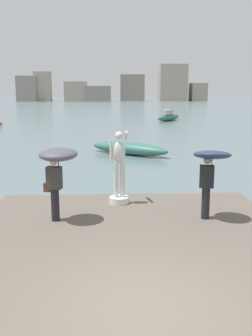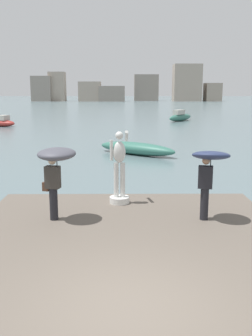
# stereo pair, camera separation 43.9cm
# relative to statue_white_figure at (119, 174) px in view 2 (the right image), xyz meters

# --- Properties ---
(ground_plane) EXTENTS (400.00, 400.00, 0.00)m
(ground_plane) POSITION_rel_statue_white_figure_xyz_m (0.20, 34.19, -1.33)
(ground_plane) COLOR slate
(pier) EXTENTS (7.95, 9.85, 0.40)m
(pier) POSITION_rel_statue_white_figure_xyz_m (0.20, -3.88, -1.13)
(pier) COLOR #60564C
(pier) RESTS_ON ground
(statue_white_figure) EXTENTS (0.62, 0.87, 2.26)m
(statue_white_figure) POSITION_rel_statue_white_figure_xyz_m (0.00, 0.00, 0.00)
(statue_white_figure) COLOR silver
(statue_white_figure) RESTS_ON pier
(onlooker_left) EXTENTS (1.25, 1.26, 1.98)m
(onlooker_left) POSITION_rel_statue_white_figure_xyz_m (-1.67, -1.55, 0.65)
(onlooker_left) COLOR black
(onlooker_left) RESTS_ON pier
(onlooker_right) EXTENTS (1.21, 1.23, 1.96)m
(onlooker_right) POSITION_rel_statue_white_figure_xyz_m (2.39, -1.58, 0.57)
(onlooker_right) COLOR black
(onlooker_right) RESTS_ON pier
(boat_near) EXTENTS (3.57, 2.63, 1.20)m
(boat_near) POSITION_rel_statue_white_figure_xyz_m (-12.83, 29.90, -0.89)
(boat_near) COLOR #9E2D28
(boat_near) RESTS_ON ground
(boat_mid) EXTENTS (3.96, 4.92, 1.40)m
(boat_mid) POSITION_rel_statue_white_figure_xyz_m (7.34, 37.01, -0.79)
(boat_mid) COLOR #336B5B
(boat_mid) RESTS_ON ground
(boat_far) EXTENTS (4.99, 4.09, 0.75)m
(boat_far) POSITION_rel_statue_white_figure_xyz_m (0.92, 11.50, -0.96)
(boat_far) COLOR #336B5B
(boat_far) RESTS_ON ground
(distant_skyline) EXTENTS (64.54, 10.42, 12.40)m
(distant_skyline) POSITION_rel_statue_white_figure_xyz_m (3.24, 123.49, 3.29)
(distant_skyline) COLOR gray
(distant_skyline) RESTS_ON ground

